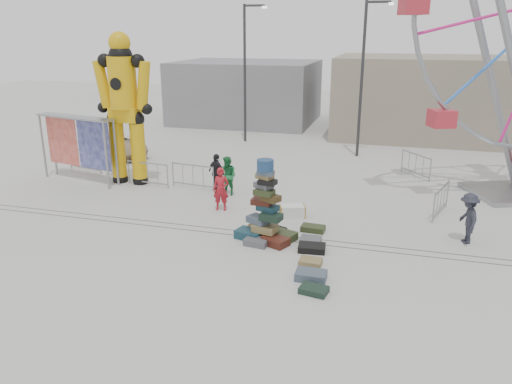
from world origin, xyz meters
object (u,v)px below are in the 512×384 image
(barricade_dummy_a, at_px, (85,160))
(barricade_wheel_front, at_px, (441,201))
(lamp_post_right, at_px, (364,72))
(barricade_wheel_back, at_px, (416,165))
(lamp_post_left, at_px, (246,67))
(pedestrian_green, at_px, (228,176))
(suitcase_tower, at_px, (266,218))
(pedestrian_black, at_px, (217,172))
(banner_scaffold, at_px, (77,133))
(pedestrian_grey, at_px, (468,218))
(steamer_trunk, at_px, (292,211))
(pedestrian_red, at_px, (221,189))
(barricade_dummy_b, at_px, (148,174))
(crash_test_dummy, at_px, (124,104))
(barricade_dummy_c, at_px, (193,176))
(parked_suv, at_px, (113,145))

(barricade_dummy_a, height_order, barricade_wheel_front, same)
(lamp_post_right, distance_m, barricade_wheel_back, 5.90)
(lamp_post_left, relative_size, pedestrian_green, 4.92)
(lamp_post_left, relative_size, suitcase_tower, 2.95)
(barricade_dummy_a, distance_m, pedestrian_black, 7.32)
(banner_scaffold, bearing_deg, pedestrian_green, 11.84)
(lamp_post_right, relative_size, pedestrian_grey, 4.81)
(suitcase_tower, relative_size, pedestrian_grey, 1.63)
(suitcase_tower, distance_m, barricade_wheel_front, 6.92)
(barricade_wheel_front, relative_size, pedestrian_grey, 1.20)
(barricade_wheel_front, bearing_deg, pedestrian_black, 104.04)
(banner_scaffold, xyz_separation_m, pedestrian_green, (7.08, -0.09, -1.41))
(suitcase_tower, relative_size, steamer_trunk, 2.95)
(pedestrian_red, bearing_deg, suitcase_tower, -52.53)
(banner_scaffold, bearing_deg, pedestrian_red, -1.97)
(lamp_post_right, height_order, pedestrian_black, lamp_post_right)
(lamp_post_right, bearing_deg, banner_scaffold, -144.99)
(lamp_post_left, xyz_separation_m, pedestrian_grey, (11.28, -12.94, -3.65))
(steamer_trunk, relative_size, pedestrian_black, 0.57)
(barricade_wheel_front, bearing_deg, barricade_dummy_a, 101.51)
(suitcase_tower, distance_m, pedestrian_grey, 6.47)
(lamp_post_right, bearing_deg, barricade_dummy_b, -136.18)
(barricade_dummy_b, bearing_deg, barricade_wheel_front, 4.52)
(barricade_dummy_b, distance_m, pedestrian_red, 4.61)
(suitcase_tower, bearing_deg, pedestrian_black, 143.74)
(crash_test_dummy, relative_size, barricade_wheel_back, 3.36)
(barricade_dummy_b, xyz_separation_m, barricade_dummy_c, (2.05, 0.19, 0.00))
(steamer_trunk, xyz_separation_m, pedestrian_green, (-3.11, 1.81, 0.60))
(steamer_trunk, height_order, barricade_wheel_back, barricade_wheel_back)
(crash_test_dummy, relative_size, pedestrian_grey, 4.04)
(barricade_dummy_c, xyz_separation_m, pedestrian_red, (2.08, -2.23, 0.28))
(crash_test_dummy, height_order, banner_scaffold, crash_test_dummy)
(lamp_post_left, xyz_separation_m, banner_scaffold, (-4.78, -10.25, -2.25))
(banner_scaffold, height_order, pedestrian_grey, banner_scaffold)
(pedestrian_red, height_order, pedestrian_grey, pedestrian_grey)
(pedestrian_black, xyz_separation_m, pedestrian_grey, (9.62, -3.02, 0.03))
(lamp_post_left, relative_size, barricade_wheel_back, 4.00)
(parked_suv, bearing_deg, lamp_post_right, -45.96)
(barricade_dummy_c, height_order, barricade_wheel_back, same)
(barricade_dummy_a, relative_size, pedestrian_black, 1.24)
(lamp_post_left, bearing_deg, barricade_dummy_b, -98.30)
(suitcase_tower, relative_size, barricade_dummy_a, 1.36)
(crash_test_dummy, distance_m, pedestrian_grey, 14.38)
(barricade_dummy_b, relative_size, pedestrian_red, 1.21)
(crash_test_dummy, bearing_deg, barricade_dummy_c, -3.00)
(pedestrian_red, bearing_deg, barricade_wheel_front, 3.73)
(steamer_trunk, height_order, barricade_dummy_b, barricade_dummy_b)
(pedestrian_green, height_order, pedestrian_black, pedestrian_green)
(suitcase_tower, xyz_separation_m, barricade_dummy_b, (-6.47, 4.31, -0.21))
(pedestrian_red, bearing_deg, barricade_dummy_c, 124.74)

